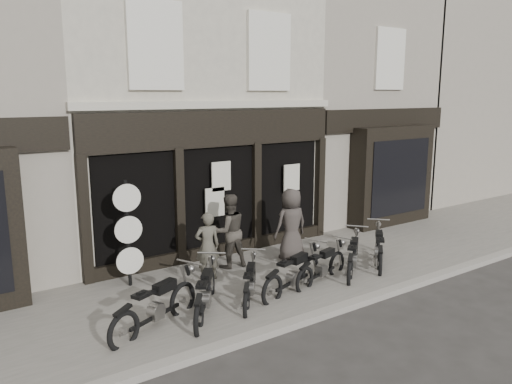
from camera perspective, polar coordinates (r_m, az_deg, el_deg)
ground_plane at (r=11.13m, az=3.69°, el=-11.66°), size 90.00×90.00×0.00m
pavement at (r=11.77m, az=0.94°, el=-10.02°), size 30.00×4.20×0.12m
kerb at (r=10.24m, az=8.16°, el=-13.47°), size 30.00×0.25×0.13m
central_building at (r=15.37m, az=-10.20°, el=10.10°), size 7.30×6.22×8.34m
neighbour_right at (r=18.88m, az=7.96°, el=10.20°), size 5.60×6.73×8.34m
filler_right at (r=25.17m, az=21.82°, el=9.86°), size 11.00×6.00×8.20m
motorcycle_0 at (r=9.53m, az=-11.33°, el=-13.08°), size 2.12×1.20×1.08m
motorcycle_1 at (r=9.95m, az=-5.82°, el=-11.95°), size 1.55×1.86×1.05m
motorcycle_2 at (r=10.53m, az=-0.71°, el=-10.80°), size 1.44×1.65×0.95m
motorcycle_3 at (r=10.99m, az=4.25°, el=-9.66°), size 2.10×0.96×1.04m
motorcycle_4 at (r=11.62m, az=7.54°, el=-8.73°), size 1.95×0.83×0.96m
motorcycle_5 at (r=12.31m, az=11.01°, el=-7.57°), size 1.78×1.55×1.02m
motorcycle_6 at (r=13.05m, az=13.86°, el=-6.58°), size 1.71×1.67×1.03m
man_left at (r=11.47m, az=-5.57°, el=-6.16°), size 0.65×0.51×1.58m
man_centre at (r=12.20m, az=-3.12°, el=-4.47°), size 0.96×0.78×1.82m
man_right at (r=12.78m, az=4.04°, el=-3.70°), size 0.94×0.64×1.85m
advert_sign_post at (r=11.28m, az=-14.38°, el=-5.12°), size 0.61×0.39×2.50m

